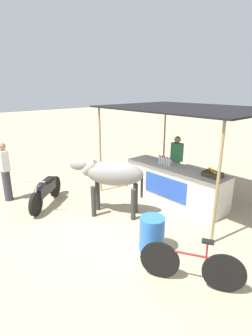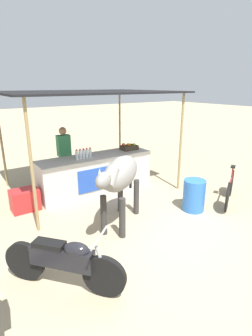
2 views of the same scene
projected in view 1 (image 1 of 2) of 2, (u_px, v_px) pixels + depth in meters
name	position (u px, v px, depth m)	size (l,w,h in m)	color
ground_plane	(113.00, 225.00, 6.05)	(60.00, 60.00, 0.00)	tan
stall_counter	(174.00, 184.00, 7.29)	(3.00, 0.82, 0.96)	beige
stall_awning	(186.00, 111.00, 6.90)	(4.20, 3.20, 2.55)	black
water_bottle_row	(164.00, 161.00, 7.34)	(0.43, 0.07, 0.25)	silver
fruit_crate	(212.00, 174.00, 6.38)	(0.44, 0.32, 0.18)	#3F3326
vendor_behind_counter	(176.00, 162.00, 8.05)	(0.34, 0.22, 1.65)	#383842
cooler_box	(127.00, 176.00, 8.63)	(0.60, 0.44, 0.48)	red
water_barrel	(152.00, 234.00, 5.02)	(0.48, 0.48, 0.71)	blue
cow	(112.00, 175.00, 6.28)	(1.65, 1.41, 1.44)	gray
motorcycle_parked	(46.00, 190.00, 6.95)	(1.22, 1.43, 0.90)	black
bicycle_leaning	(191.00, 265.00, 4.16)	(1.46, 0.85, 0.85)	black
passerby_on_street	(5.00, 171.00, 7.15)	(0.34, 0.22, 1.65)	#383842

